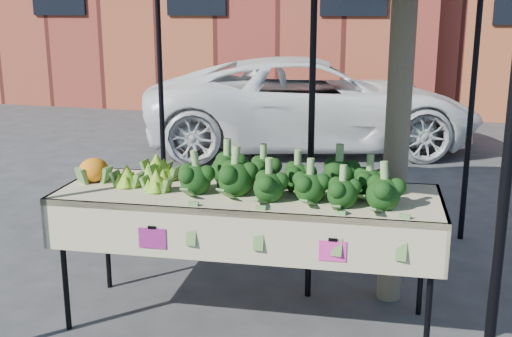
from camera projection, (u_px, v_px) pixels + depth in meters
name	position (u px, v px, depth m)	size (l,w,h in m)	color
ground	(261.00, 324.00, 4.12)	(90.00, 90.00, 0.00)	#2C2C2F
table	(248.00, 258.00, 4.05)	(2.46, 1.00, 0.90)	#C2B797
canopy	(265.00, 104.00, 4.36)	(3.16, 3.16, 2.74)	black
broccoli_heap	(291.00, 173.00, 3.85)	(1.37, 0.57, 0.26)	black
romanesco_cluster	(152.00, 167.00, 4.12)	(0.43, 0.57, 0.20)	#86B624
cauliflower_pair	(94.00, 168.00, 4.15)	(0.20, 0.20, 0.18)	orange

